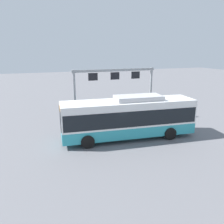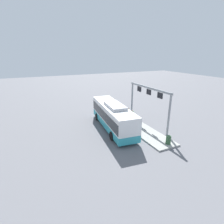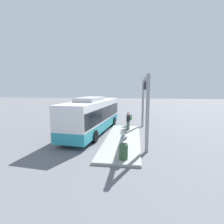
% 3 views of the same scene
% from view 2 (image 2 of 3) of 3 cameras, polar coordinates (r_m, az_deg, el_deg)
% --- Properties ---
extents(ground_plane, '(120.00, 120.00, 0.00)m').
position_cam_2_polar(ground_plane, '(23.07, 0.26, -5.24)').
color(ground_plane, slate).
extents(platform_curb, '(10.00, 2.80, 0.16)m').
position_cam_2_polar(platform_curb, '(22.67, 9.74, -5.75)').
color(platform_curb, '#9E9E99').
rests_on(platform_curb, ground).
extents(bus_main, '(10.82, 3.59, 3.46)m').
position_cam_2_polar(bus_main, '(22.39, 0.27, -1.00)').
color(bus_main, teal).
rests_on(bus_main, ground).
extents(person_boarding, '(0.43, 0.58, 1.67)m').
position_cam_2_polar(person_boarding, '(25.54, 5.40, -0.39)').
color(person_boarding, '#334C8C').
rests_on(person_boarding, platform_curb).
extents(person_waiting_near, '(0.53, 0.61, 1.67)m').
position_cam_2_polar(person_waiting_near, '(26.67, 3.89, 0.12)').
color(person_waiting_near, maroon).
rests_on(person_waiting_near, ground).
extents(person_waiting_mid, '(0.55, 0.60, 1.67)m').
position_cam_2_polar(person_waiting_mid, '(24.80, 6.53, -1.01)').
color(person_waiting_mid, '#476B4C').
rests_on(person_waiting_mid, platform_curb).
extents(platform_sign_gantry, '(8.44, 0.24, 5.20)m').
position_cam_2_polar(platform_sign_gantry, '(23.68, 11.70, 4.49)').
color(platform_sign_gantry, gray).
rests_on(platform_sign_gantry, ground).
extents(trash_bin, '(0.52, 0.52, 0.90)m').
position_cam_2_polar(trash_bin, '(19.70, 17.80, -8.61)').
color(trash_bin, '#2D5133').
rests_on(trash_bin, platform_curb).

